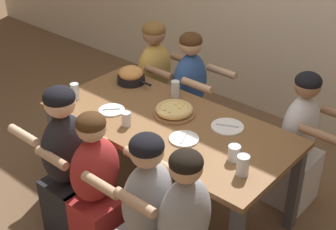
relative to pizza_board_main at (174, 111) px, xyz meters
The scene contains 19 objects.
ground_plane 0.79m from the pizza_board_main, 75.66° to the right, with size 18.00×18.00×0.00m, color brown.
dining_table 0.16m from the pizza_board_main, 75.66° to the right, with size 1.83×0.88×0.75m.
pizza_board_main is the anchor object (origin of this frame).
skillet_bowl 0.64m from the pizza_board_main, 164.19° to the left, with size 0.33×0.23×0.14m.
empty_plate_a 0.41m from the pizza_board_main, 14.98° to the left, with size 0.23×0.23×0.02m.
empty_plate_b 0.34m from the pizza_board_main, 38.70° to the right, with size 0.20×0.20×0.02m.
empty_plate_c 0.47m from the pizza_board_main, 146.01° to the right, with size 0.19×0.19×0.02m.
drinking_glass_a 0.82m from the pizza_board_main, 19.89° to the right, with size 0.08×0.08×0.13m.
drinking_glass_b 0.78m from the pizza_board_main, 144.48° to the right, with size 0.06×0.06×0.14m.
drinking_glass_c 0.29m from the pizza_board_main, 128.46° to the left, with size 0.07×0.07×0.13m.
drinking_glass_d 0.80m from the pizza_board_main, 157.29° to the right, with size 0.07×0.07×0.13m.
drinking_glass_e 0.67m from the pizza_board_main, 16.03° to the right, with size 0.08×0.08×0.10m.
drinking_glass_f 0.37m from the pizza_board_main, 115.55° to the right, with size 0.07×0.07×0.10m.
diner_near_center 0.81m from the pizza_board_main, 91.72° to the right, with size 0.51×0.40×1.09m.
diner_far_right 0.97m from the pizza_board_main, 37.09° to the left, with size 0.51×0.40×1.11m.
diner_near_midleft 0.86m from the pizza_board_main, 112.40° to the right, with size 0.51×0.40×1.17m.
diner_far_midleft 0.68m from the pizza_board_main, 117.73° to the left, with size 0.51×0.40×1.15m.
diner_far_left 0.93m from the pizza_board_main, 141.32° to the left, with size 0.51×0.40×1.15m.
diner_near_midright 0.92m from the pizza_board_main, 60.07° to the right, with size 0.51×0.40×1.13m.
Camera 1 is at (1.87, -2.17, 2.48)m, focal length 50.00 mm.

